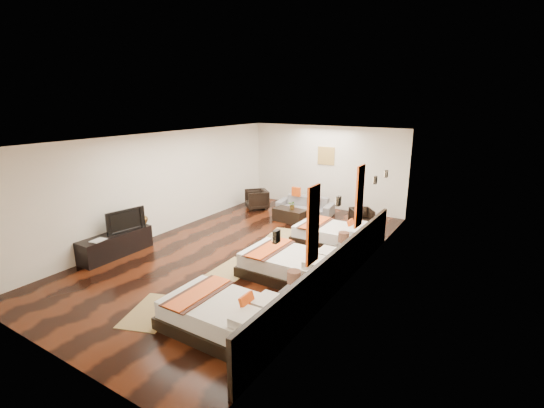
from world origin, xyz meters
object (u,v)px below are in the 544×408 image
Objects in this scene: nightstand_b at (343,257)px; armchair_right at (361,218)px; coffee_table at (290,215)px; nightstand_a at (294,301)px; bed_mid at (293,265)px; figurine at (141,218)px; sofa at (305,205)px; tv_console at (116,244)px; table_plant at (292,205)px; book at (94,240)px; armchair_left at (257,199)px; bed_far at (334,235)px; tv at (124,220)px; bed_near at (225,316)px.

nightstand_b is 3.13m from armchair_right.
coffee_table is at bearing 159.19° from armchair_right.
bed_mid is at bearing 119.12° from nightstand_a.
sofa is (2.27, 4.77, -0.47)m from figurine.
tv_console is 6.61× the size of table_plant.
coffee_table is at bearing 137.93° from nightstand_b.
armchair_right is (0.12, 3.97, 0.01)m from bed_mid.
nightstand_a is at bearing -1.76° from tv_console.
nightstand_a is 2.34× the size of figurine.
armchair_right is at bearing -17.75° from sofa.
book is (0.00, -0.54, 0.29)m from tv_console.
table_plant reaches higher than armchair_left.
bed_far is 5.77m from book.
tv reaches higher than sofa.
bed_far reaches higher than sofa.
nightstand_b is 5.32m from armchair_left.
nightstand_b reaches higher than nightstand_a.
tv_console is 0.91m from figurine.
nightstand_b is at bearing -43.10° from table_plant.
tv is 6.52m from armchair_right.
book reaches higher than sofa.
nightstand_b is 3.55m from table_plant.
tv_console is 0.61m from book.
bed_mid is at bearing 5.58° from figurine.
figurine is at bearing -121.41° from coffee_table.
armchair_left is at bearing 132.13° from bed_mid.
nightstand_b reaches higher than armchair_left.
armchair_left is 3.71m from armchair_right.
armchair_left is at bearing 119.89° from bed_near.
sofa is at bearing 127.67° from nightstand_b.
nightstand_b is 4.37m from sofa.
nightstand_b is (0.75, 0.90, 0.03)m from bed_mid.
tv is 0.84m from book.
nightstand_b is at bearing -59.16° from sofa.
bed_near is at bearing -98.61° from tv.
bed_far is 5.41m from tv_console.
tv is (-4.15, -0.94, 0.56)m from bed_mid.
nightstand_b reaches higher than coffee_table.
tv_console is 5.20m from armchair_left.
figurine is 4.42m from table_plant.
nightstand_a is 0.99× the size of nightstand_b.
book is at bearing -90.00° from tv_console.
nightstand_a is at bearing -10.70° from figurine.
sofa is 1.71m from armchair_left.
figurine is (-0.05, 0.53, -0.09)m from tv.
tv is at bearing 162.12° from bed_near.
tv is 1.57× the size of armchair_right.
figurine reaches higher than book.
tv is at bearing 175.25° from nightstand_a.
tv is at bearing 78.88° from tv_console.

